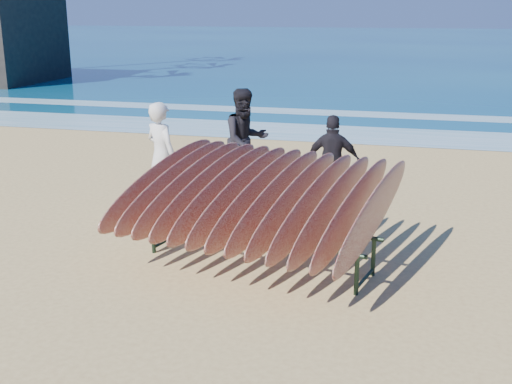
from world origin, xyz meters
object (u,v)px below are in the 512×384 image
surfboard_rack (258,197)px  person_white (162,156)px  person_dark_b (333,162)px  person_dark_a (245,140)px

surfboard_rack → person_white: (-2.19, 2.03, -0.03)m
surfboard_rack → person_white: 2.98m
surfboard_rack → person_dark_b: size_ratio=2.35×
surfboard_rack → person_dark_a: (-1.11, 3.43, 0.02)m
person_white → person_dark_b: bearing=-134.6°
person_dark_b → surfboard_rack: bearing=73.5°
surfboard_rack → person_dark_a: 3.60m
person_white → person_dark_a: 1.77m
surfboard_rack → person_dark_b: person_dark_b is taller
surfboard_rack → person_dark_a: bearing=121.1°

